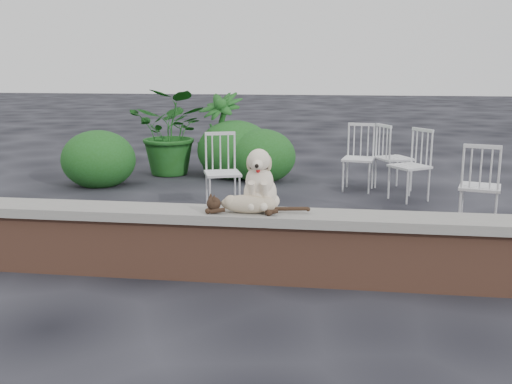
# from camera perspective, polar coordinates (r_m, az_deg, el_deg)

# --- Properties ---
(ground) EXTENTS (60.00, 60.00, 0.00)m
(ground) POSITION_cam_1_polar(r_m,az_deg,el_deg) (4.92, 8.32, -8.75)
(ground) COLOR black
(ground) RESTS_ON ground
(brick_wall) EXTENTS (6.00, 0.30, 0.50)m
(brick_wall) POSITION_cam_1_polar(r_m,az_deg,el_deg) (4.83, 8.41, -5.99)
(brick_wall) COLOR brown
(brick_wall) RESTS_ON ground
(capstone) EXTENTS (6.20, 0.40, 0.08)m
(capstone) POSITION_cam_1_polar(r_m,az_deg,el_deg) (4.75, 8.52, -2.66)
(capstone) COLOR slate
(capstone) RESTS_ON brick_wall
(dog) EXTENTS (0.36, 0.47, 0.53)m
(dog) POSITION_cam_1_polar(r_m,az_deg,el_deg) (4.81, 0.42, 1.40)
(dog) COLOR beige
(dog) RESTS_ON capstone
(cat) EXTENTS (1.00, 0.26, 0.17)m
(cat) POSITION_cam_1_polar(r_m,az_deg,el_deg) (4.72, -0.79, -1.07)
(cat) COLOR tan
(cat) RESTS_ON capstone
(chair_d) EXTENTS (0.78, 0.78, 0.94)m
(chair_d) POSITION_cam_1_polar(r_m,az_deg,el_deg) (7.90, 14.77, 2.56)
(chair_d) COLOR white
(chair_d) RESTS_ON ground
(chair_b) EXTENTS (0.65, 0.65, 0.94)m
(chair_b) POSITION_cam_1_polar(r_m,az_deg,el_deg) (8.37, 9.97, 3.32)
(chair_b) COLOR white
(chair_b) RESTS_ON ground
(chair_c) EXTENTS (0.69, 0.69, 0.94)m
(chair_c) POSITION_cam_1_polar(r_m,az_deg,el_deg) (6.80, 21.02, 0.61)
(chair_c) COLOR white
(chair_c) RESTS_ON ground
(chair_e) EXTENTS (0.75, 0.75, 0.94)m
(chair_e) POSITION_cam_1_polar(r_m,az_deg,el_deg) (8.53, 13.32, 3.34)
(chair_e) COLOR white
(chair_e) RESTS_ON ground
(chair_a) EXTENTS (0.71, 0.71, 0.94)m
(chair_a) POSITION_cam_1_polar(r_m,az_deg,el_deg) (7.16, -3.28, 1.97)
(chair_a) COLOR white
(chair_a) RESTS_ON ground
(potted_plant_a) EXTENTS (1.40, 1.26, 1.39)m
(potted_plant_a) POSITION_cam_1_polar(r_m,az_deg,el_deg) (9.53, -8.16, 5.82)
(potted_plant_a) COLOR #1A4E16
(potted_plant_a) RESTS_ON ground
(potted_plant_b) EXTENTS (0.98, 0.98, 1.32)m
(potted_plant_b) POSITION_cam_1_polar(r_m,az_deg,el_deg) (9.44, -3.50, 5.66)
(potted_plant_b) COLOR #1A4E16
(potted_plant_b) RESTS_ON ground
(shrubbery) EXTENTS (3.40, 1.99, 0.95)m
(shrubbery) POSITION_cam_1_polar(r_m,az_deg,el_deg) (9.01, -5.28, 3.64)
(shrubbery) COLOR #1A4E16
(shrubbery) RESTS_ON ground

